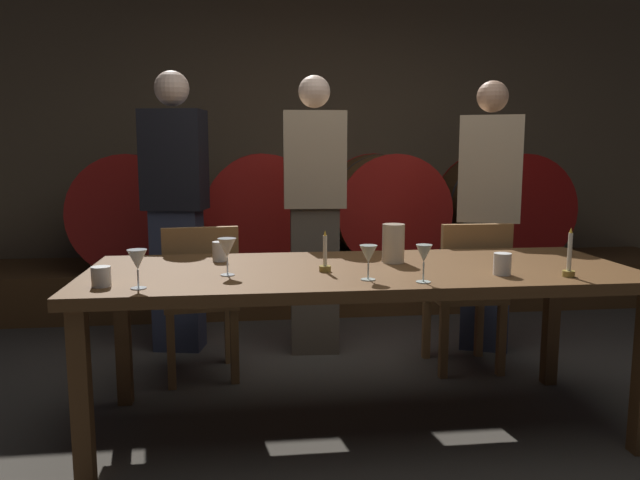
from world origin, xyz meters
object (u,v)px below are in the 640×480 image
wine_glass_far_left (137,261)px  wine_glass_center_left (227,249)px  guest_center (314,214)px  wine_glass_center_right (368,255)px  dining_table (361,282)px  wine_glass_far_right (424,255)px  guest_left (176,209)px  wine_barrel_far_left (139,211)px  cup_center (219,251)px  chair_right (468,289)px  guest_right (488,215)px  wine_barrel_far_right (500,206)px  pitcher (393,243)px  candle_right (569,263)px  cup_right (502,264)px  wine_barrel_center_right (383,208)px  chair_left (201,295)px  candle_left (325,261)px  cup_left (101,277)px  wine_barrel_center_left (263,209)px

wine_glass_far_left → wine_glass_center_left: size_ratio=0.96×
guest_center → wine_glass_center_right: bearing=95.7°
dining_table → wine_glass_far_right: wine_glass_far_right is taller
guest_left → wine_glass_far_right: guest_left is taller
wine_barrel_far_left → cup_center: bearing=-70.7°
wine_glass_center_right → chair_right: bearing=49.6°
guest_center → guest_right: size_ratio=1.01×
wine_barrel_far_right → cup_center: size_ratio=9.56×
wine_barrel_far_left → wine_glass_center_left: size_ratio=5.66×
dining_table → pitcher: pitcher is taller
guest_left → candle_right: (1.78, -1.57, -0.10)m
dining_table → wine_glass_center_left: bearing=-170.0°
cup_right → wine_barrel_far_right: bearing=66.9°
cup_center → cup_right: size_ratio=1.01×
candle_right → wine_glass_far_left: size_ratio=1.37×
chair_right → pitcher: (-0.58, -0.53, 0.36)m
candle_right → wine_barrel_far_left: bearing=130.0°
wine_barrel_far_left → wine_barrel_center_right: same height
wine_barrel_far_right → chair_left: 2.93m
guest_right → candle_left: size_ratio=9.39×
pitcher → wine_glass_far_left: 1.18m
guest_right → wine_barrel_center_right: bearing=-51.3°
wine_glass_center_left → wine_glass_center_right: size_ratio=1.11×
guest_left → cup_center: 1.08m
chair_right → candle_right: size_ratio=4.22×
candle_right → cup_left: candle_right is taller
cup_right → wine_glass_center_right: bearing=-176.5°
wine_glass_far_right → cup_left: (-1.26, 0.08, -0.07)m
candle_right → pitcher: bearing=147.7°
wine_glass_far_right → wine_barrel_center_right: bearing=80.7°
candle_left → guest_right: bearing=43.1°
guest_right → cup_center: guest_right is taller
chair_right → guest_right: bearing=-123.2°
pitcher → wine_glass_far_left: bearing=-158.7°
wine_glass_far_left → cup_right: 1.50m
candle_left → wine_glass_far_left: candle_left is taller
wine_barrel_center_left → wine_glass_far_left: (-0.55, -2.63, 0.06)m
wine_barrel_center_right → wine_glass_far_left: 3.05m
wine_glass_far_left → wine_glass_center_right: (0.90, 0.05, -0.01)m
chair_left → wine_glass_center_left: (0.18, -0.79, 0.38)m
candle_left → wine_glass_center_left: candle_left is taller
chair_right → guest_right: 0.61m
wine_barrel_center_left → guest_left: size_ratio=0.51×
wine_barrel_center_right → wine_glass_center_right: bearing=-104.1°
wine_barrel_far_left → candle_right: wine_barrel_far_left is taller
cup_right → candle_left: bearing=167.8°
guest_left → guest_center: guest_left is taller
wine_glass_far_right → cup_right: bearing=16.0°
candle_right → wine_glass_far_right: (-0.64, -0.04, 0.05)m
dining_table → candle_right: (0.83, -0.30, 0.12)m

